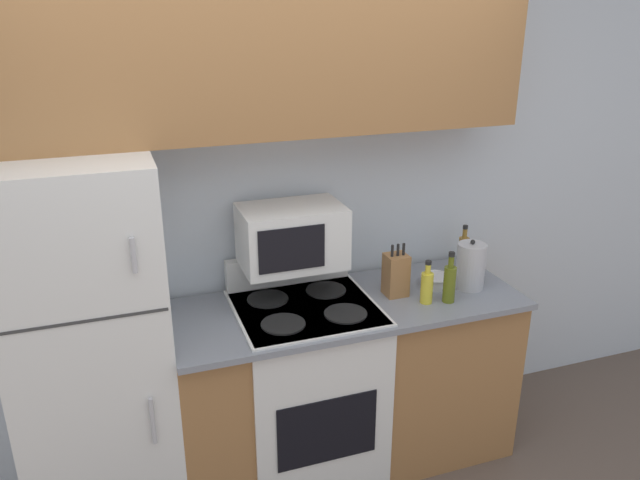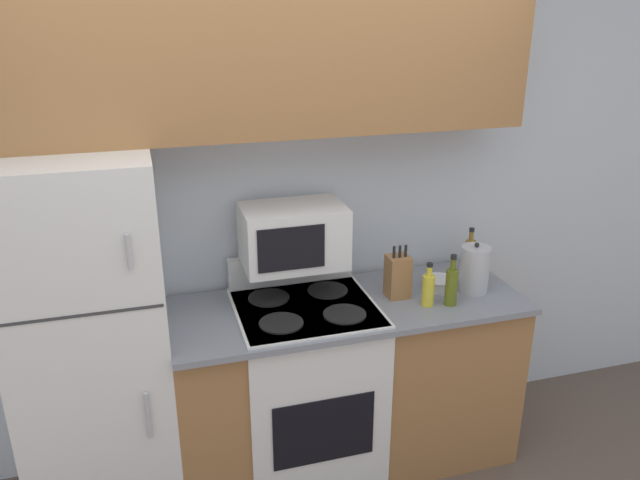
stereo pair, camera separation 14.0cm
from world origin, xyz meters
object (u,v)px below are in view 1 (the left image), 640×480
Objects in this scene: bowl at (436,280)px; bottle_olive_oil at (450,282)px; microwave at (292,236)px; stove at (306,388)px; knife_block at (396,274)px; kettle at (471,266)px; refrigerator at (93,353)px; bottle_vinegar at (463,250)px; bottle_cooking_spray at (427,286)px.

bottle_olive_oil reaches higher than bowl.
microwave is 0.80m from bottle_olive_oil.
bottle_olive_oil reaches higher than stove.
kettle is (0.39, -0.05, 0.01)m from knife_block.
kettle is at bearing -2.35° from refrigerator.
refrigerator is at bearing -174.81° from bottle_vinegar.
stove is 4.05× the size of knife_block.
knife_block is 0.40m from kettle.
bottle_olive_oil is at bearing -36.81° from knife_block.
microwave is at bearing -176.60° from bottle_vinegar.
kettle reaches higher than bowl.
microwave reaches higher than bottle_vinegar.
bottle_cooking_spray is (-0.13, -0.15, 0.05)m from bowl.
bowl is 0.61× the size of bottle_olive_oil.
microwave is at bearing 98.70° from stove.
refrigerator is at bearing 179.73° from bowl.
bowl is 0.61× the size of kettle.
bottle_olive_oil is at bearing -149.89° from kettle.
microwave is at bearing 157.00° from bottle_olive_oil.
stove is 0.86m from bowl.
bottle_vinegar is (0.30, 0.36, -0.01)m from bottle_olive_oil.
refrigerator is 11.04× the size of bowl.
kettle is (0.16, -0.07, 0.09)m from bowl.
bottle_vinegar is 0.28m from kettle.
knife_block is at bearing -0.92° from refrigerator.
bottle_cooking_spray is (-0.11, 0.03, -0.02)m from bottle_olive_oil.
microwave is 1.89× the size of bottle_olive_oil.
bowl is 0.21m from bottle_cooking_spray.
bottle_cooking_spray is at bearing -132.44° from bowl.
microwave is 0.70m from bottle_cooking_spray.
refrigerator reaches higher than microwave.
refrigerator is 3.56× the size of microwave.
microwave is 3.10× the size of bowl.
knife_block is at bearing -0.38° from stove.
bowl is 0.34m from bottle_vinegar.
bottle_vinegar reaches higher than bottle_cooking_spray.
stove is at bearing 166.73° from bottle_olive_oil.
refrigerator is 1.05m from stove.
knife_block is at bearing -15.95° from microwave.
bowl is at bearing 81.41° from bottle_olive_oil.
bowl is at bearing 47.56° from bottle_cooking_spray.
bottle_cooking_spray reaches higher than stove.
knife_block is (0.49, -0.14, -0.21)m from microwave.
refrigerator is 1.85m from kettle.
bottle_olive_oil is (1.66, -0.18, 0.16)m from refrigerator.
microwave is 0.56m from knife_block.
kettle is (-0.12, -0.25, 0.03)m from bottle_vinegar.
refrigerator is 6.75× the size of bottle_olive_oil.
bottle_vinegar is (1.00, 0.06, -0.23)m from microwave.
bowl is at bearing -0.27° from refrigerator.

